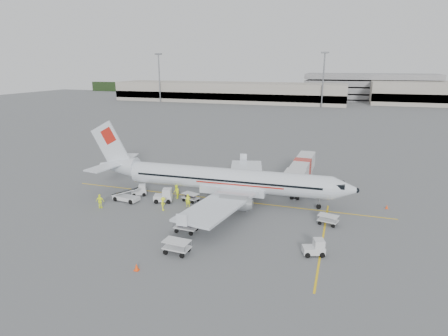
{
  "coord_description": "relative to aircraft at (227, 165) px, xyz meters",
  "views": [
    {
      "loc": [
        15.24,
        -44.61,
        17.44
      ],
      "look_at": [
        0.0,
        2.0,
        3.8
      ],
      "focal_mm": 30.0,
      "sensor_mm": 36.0,
      "label": 1
    }
  ],
  "objects": [
    {
      "name": "crew_a",
      "position": [
        -3.95,
        -3.96,
        -3.99
      ],
      "size": [
        0.69,
        0.53,
        1.69
      ],
      "primitive_type": "imported",
      "rotation": [
        0.0,
        0.0,
        0.22
      ],
      "color": "#E0F11C",
      "rests_on": "ground"
    },
    {
      "name": "mast_west",
      "position": [
        -71.08,
        117.9,
        6.16
      ],
      "size": [
        3.2,
        1.2,
        22.0
      ],
      "primitive_type": null,
      "color": "slate",
      "rests_on": "ground"
    },
    {
      "name": "aircraft",
      "position": [
        0.0,
        0.0,
        0.0
      ],
      "size": [
        36.07,
        28.77,
        9.67
      ],
      "primitive_type": null,
      "rotation": [
        0.0,
        0.0,
        0.04
      ],
      "color": "silver",
      "rests_on": "ground"
    },
    {
      "name": "stripe_cross",
      "position": [
        12.92,
        -8.1,
        -4.83
      ],
      "size": [
        0.2,
        20.0,
        0.01
      ],
      "primitive_type": "cube",
      "color": "yellow",
      "rests_on": "ground"
    },
    {
      "name": "tug_mid",
      "position": [
        -7.71,
        -3.42,
        -3.92
      ],
      "size": [
        2.65,
        1.96,
        1.83
      ],
      "primitive_type": null,
      "rotation": [
        0.0,
        0.0,
        0.28
      ],
      "color": "silver",
      "rests_on": "ground"
    },
    {
      "name": "crew_b",
      "position": [
        -6.67,
        -1.6,
        -3.91
      ],
      "size": [
        1.08,
        1.14,
        1.85
      ],
      "primitive_type": "imported",
      "rotation": [
        0.0,
        0.0,
        -1.0
      ],
      "color": "#E0F11C",
      "rests_on": "ground"
    },
    {
      "name": "jet_bridge",
      "position": [
        8.71,
        8.61,
        -2.75
      ],
      "size": [
        3.48,
        15.96,
        4.17
      ],
      "primitive_type": null,
      "rotation": [
        0.0,
        0.0,
        -0.03
      ],
      "color": "silver",
      "rests_on": "ground"
    },
    {
      "name": "parking_garage",
      "position": [
        23.92,
        159.9,
        2.16
      ],
      "size": [
        62.0,
        24.0,
        14.0
      ],
      "primitive_type": null,
      "color": "slate",
      "rests_on": "ground"
    },
    {
      "name": "cart_empty_a",
      "position": [
        -0.14,
        -15.45,
        -4.17
      ],
      "size": [
        2.62,
        1.65,
        1.32
      ],
      "primitive_type": null,
      "rotation": [
        0.0,
        0.0,
        -0.06
      ],
      "color": "silver",
      "rests_on": "ground"
    },
    {
      "name": "cart_empty_b",
      "position": [
        13.19,
        -4.11,
        -4.27
      ],
      "size": [
        2.4,
        1.75,
        1.13
      ],
      "primitive_type": null,
      "rotation": [
        0.0,
        0.0,
        -0.24
      ],
      "color": "silver",
      "rests_on": "ground"
    },
    {
      "name": "belt_loader",
      "position": [
        -12.52,
        -4.6,
        -3.57
      ],
      "size": [
        4.85,
        2.34,
        2.53
      ],
      "primitive_type": null,
      "rotation": [
        0.0,
        0.0,
        -0.13
      ],
      "color": "silver",
      "rests_on": "ground"
    },
    {
      "name": "tug_fore",
      "position": [
        12.28,
        -11.69,
        -4.05
      ],
      "size": [
        2.31,
        1.78,
        1.57
      ],
      "primitive_type": null,
      "rotation": [
        0.0,
        0.0,
        0.34
      ],
      "color": "silver",
      "rests_on": "ground"
    },
    {
      "name": "crew_d",
      "position": [
        -14.23,
        -7.79,
        -3.93
      ],
      "size": [
        1.12,
        0.61,
        1.81
      ],
      "primitive_type": "imported",
      "rotation": [
        0.0,
        0.0,
        3.31
      ],
      "color": "#E0F11C",
      "rests_on": "ground"
    },
    {
      "name": "cone_nose",
      "position": [
        19.94,
        3.15,
        -4.57
      ],
      "size": [
        0.32,
        0.32,
        0.53
      ],
      "primitive_type": "cone",
      "color": "#FF440E",
      "rests_on": "ground"
    },
    {
      "name": "treeline",
      "position": [
        -1.08,
        174.9,
        -1.84
      ],
      "size": [
        300.0,
        3.0,
        6.0
      ],
      "primitive_type": null,
      "color": "black",
      "rests_on": "ground"
    },
    {
      "name": "cart_loaded_b",
      "position": [
        -4.38,
        -2.1,
        -4.27
      ],
      "size": [
        2.44,
        1.86,
        1.13
      ],
      "primitive_type": null,
      "rotation": [
        0.0,
        0.0,
        -0.3
      ],
      "color": "silver",
      "rests_on": "ground"
    },
    {
      "name": "terminal_west",
      "position": [
        -41.08,
        129.9,
        -0.34
      ],
      "size": [
        110.0,
        22.0,
        9.0
      ],
      "primitive_type": null,
      "color": "gray",
      "rests_on": "ground"
    },
    {
      "name": "mast_center",
      "position": [
        3.92,
        117.9,
        6.16
      ],
      "size": [
        3.2,
        1.2,
        22.0
      ],
      "primitive_type": null,
      "color": "slate",
      "rests_on": "ground"
    },
    {
      "name": "ground",
      "position": [
        -1.08,
        -0.1,
        -4.84
      ],
      "size": [
        360.0,
        360.0,
        0.0
      ],
      "primitive_type": "plane",
      "color": "#56595B"
    },
    {
      "name": "tug_aft",
      "position": [
        -12.07,
        -2.1,
        -4.07
      ],
      "size": [
        2.28,
        1.92,
        1.53
      ],
      "primitive_type": null,
      "rotation": [
        0.0,
        0.0,
        0.48
      ],
      "color": "silver",
      "rests_on": "ground"
    },
    {
      "name": "cone_stbd",
      "position": [
        -2.19,
        -19.36,
        -4.49
      ],
      "size": [
        0.43,
        0.43,
        0.7
      ],
      "primitive_type": "cone",
      "color": "#FF440E",
      "rests_on": "ground"
    },
    {
      "name": "stripe_lead",
      "position": [
        -1.08,
        -0.1,
        -4.83
      ],
      "size": [
        44.0,
        0.2,
        0.01
      ],
      "primitive_type": "cube",
      "color": "yellow",
      "rests_on": "ground"
    },
    {
      "name": "cone_port",
      "position": [
        -4.22,
        16.7,
        -4.51
      ],
      "size": [
        0.4,
        0.4,
        0.65
      ],
      "primitive_type": "cone",
      "color": "#FF440E",
      "rests_on": "ground"
    },
    {
      "name": "crew_c",
      "position": [
        -6.36,
        -6.04,
        -3.98
      ],
      "size": [
        0.88,
        1.23,
        1.72
      ],
      "primitive_type": "imported",
      "rotation": [
        0.0,
        0.0,
        1.8
      ],
      "color": "#E0F11C",
      "rests_on": "ground"
    },
    {
      "name": "cart_loaded_a",
      "position": [
        -1.19,
        -10.83,
        -4.19
      ],
      "size": [
        2.54,
        1.59,
        1.29
      ],
      "primitive_type": null,
      "rotation": [
        0.0,
        0.0,
        -0.06
      ],
      "color": "silver",
      "rests_on": "ground"
    }
  ]
}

